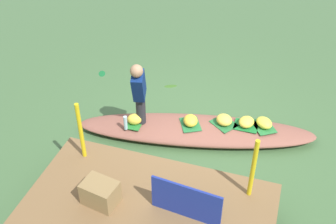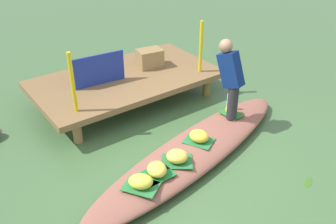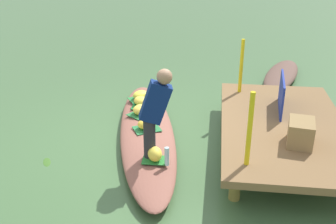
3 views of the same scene
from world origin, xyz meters
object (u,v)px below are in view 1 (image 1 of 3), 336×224
object	(u,v)px
vendor_person	(139,90)
water_bottle	(125,123)
market_banner	(186,202)
banana_bunch_4	(264,123)
banana_bunch_1	(224,120)
vendor_boat	(196,130)
produce_crate	(100,193)
banana_bunch_2	(135,119)
banana_bunch_0	(191,121)
banana_bunch_3	(246,122)

from	to	relation	value
vendor_person	water_bottle	distance (m)	0.63
vendor_person	market_banner	size ratio (longest dim) A/B	1.36
banana_bunch_4	vendor_person	bearing A→B (deg)	16.46
banana_bunch_1	market_banner	size ratio (longest dim) A/B	0.31
vendor_boat	produce_crate	xyz separation A→B (m)	(0.71, 2.17, 0.51)
banana_bunch_2	water_bottle	xyz separation A→B (m)	(0.09, 0.17, 0.03)
banana_bunch_1	produce_crate	size ratio (longest dim) A/B	0.64
banana_bunch_0	banana_bunch_2	bearing A→B (deg)	16.56
market_banner	produce_crate	world-z (taller)	market_banner
banana_bunch_4	produce_crate	bearing A→B (deg)	54.08
vendor_boat	banana_bunch_3	bearing A→B (deg)	-176.54
water_bottle	produce_crate	xyz separation A→B (m)	(-0.38, 1.71, 0.26)
vendor_boat	banana_bunch_2	distance (m)	1.06
banana_bunch_1	vendor_person	distance (m)	1.53
banana_bunch_2	water_bottle	world-z (taller)	water_bottle
banana_bunch_0	vendor_boat	bearing A→B (deg)	-167.94
vendor_boat	banana_bunch_1	bearing A→B (deg)	-171.25
water_bottle	produce_crate	bearing A→B (deg)	102.47
banana_bunch_2	water_bottle	distance (m)	0.20
banana_bunch_1	vendor_person	bearing A→B (deg)	18.83
banana_bunch_2	produce_crate	xyz separation A→B (m)	(-0.29, 1.88, 0.29)
vendor_person	banana_bunch_1	bearing A→B (deg)	-161.17
banana_bunch_4	banana_bunch_1	bearing A→B (deg)	11.45
banana_bunch_2	market_banner	bearing A→B (deg)	128.08
water_bottle	produce_crate	distance (m)	1.77
banana_bunch_1	market_banner	world-z (taller)	market_banner
banana_bunch_3	banana_bunch_1	bearing A→B (deg)	9.46
banana_bunch_2	vendor_boat	bearing A→B (deg)	-163.88
banana_bunch_1	banana_bunch_3	xyz separation A→B (m)	(-0.36, -0.06, -0.00)
banana_bunch_2	vendor_person	world-z (taller)	vendor_person
banana_bunch_4	vendor_person	xyz separation A→B (m)	(1.97, 0.58, 0.62)
banana_bunch_2	vendor_person	bearing A→B (deg)	-176.70
banana_bunch_1	banana_bunch_4	xyz separation A→B (m)	(-0.65, -0.13, -0.00)
banana_bunch_3	banana_bunch_4	xyz separation A→B (m)	(-0.28, -0.07, -0.00)
banana_bunch_0	banana_bunch_3	xyz separation A→B (m)	(-0.90, -0.25, -0.00)
banana_bunch_1	produce_crate	xyz separation A→B (m)	(1.14, 2.34, 0.31)
banana_bunch_1	produce_crate	distance (m)	2.62
banana_bunch_3	produce_crate	distance (m)	2.85
banana_bunch_1	banana_bunch_3	bearing A→B (deg)	-170.54
banana_bunch_3	water_bottle	world-z (taller)	water_bottle
banana_bunch_2	produce_crate	distance (m)	1.93
banana_bunch_0	vendor_person	bearing A→B (deg)	18.20
banana_bunch_0	banana_bunch_4	distance (m)	1.22
banana_bunch_0	banana_bunch_2	distance (m)	0.94
market_banner	banana_bunch_1	bearing A→B (deg)	-85.75
banana_bunch_3	produce_crate	world-z (taller)	produce_crate
banana_bunch_3	banana_bunch_4	world-z (taller)	banana_bunch_3
banana_bunch_2	produce_crate	size ratio (longest dim) A/B	0.55
water_bottle	produce_crate	world-z (taller)	produce_crate
banana_bunch_0	banana_bunch_4	xyz separation A→B (m)	(-1.18, -0.32, -0.00)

